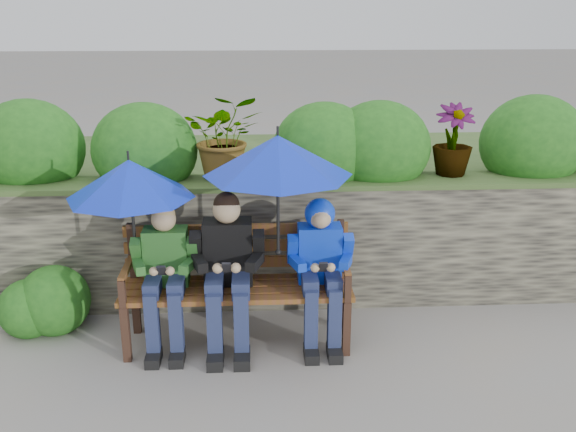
{
  "coord_description": "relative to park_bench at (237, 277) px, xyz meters",
  "views": [
    {
      "loc": [
        -0.23,
        -4.1,
        2.35
      ],
      "look_at": [
        0.0,
        0.1,
        0.95
      ],
      "focal_mm": 40.0,
      "sensor_mm": 36.0,
      "label": 1
    }
  ],
  "objects": [
    {
      "name": "park_bench",
      "position": [
        0.0,
        0.0,
        0.0
      ],
      "size": [
        1.62,
        0.48,
        0.86
      ],
      "color": "#362118",
      "rests_on": "ground"
    },
    {
      "name": "garden_backdrop",
      "position": [
        0.24,
        1.48,
        0.12
      ],
      "size": [
        8.0,
        2.87,
        1.8
      ],
      "color": "#2F2D28",
      "rests_on": "ground"
    },
    {
      "name": "boy_left",
      "position": [
        -0.49,
        -0.07,
        0.1
      ],
      "size": [
        0.46,
        0.53,
        1.04
      ],
      "color": "#34602A",
      "rests_on": "ground"
    },
    {
      "name": "ground",
      "position": [
        0.36,
        -0.12,
        -0.49
      ],
      "size": [
        60.0,
        60.0,
        0.0
      ],
      "primitive_type": "plane",
      "color": "gray",
      "rests_on": "ground"
    },
    {
      "name": "umbrella_right",
      "position": [
        0.29,
        -0.07,
        0.9
      ],
      "size": [
        1.01,
        1.01,
        0.91
      ],
      "color": "#0D29CF",
      "rests_on": "ground"
    },
    {
      "name": "boy_middle",
      "position": [
        -0.06,
        -0.08,
        0.13
      ],
      "size": [
        0.52,
        0.6,
        1.12
      ],
      "color": "black",
      "rests_on": "ground"
    },
    {
      "name": "boy_right",
      "position": [
        0.59,
        -0.06,
        0.14
      ],
      "size": [
        0.46,
        0.56,
        1.05
      ],
      "color": "#123EBA",
      "rests_on": "ground"
    },
    {
      "name": "umbrella_left",
      "position": [
        -0.7,
        -0.02,
        0.74
      ],
      "size": [
        0.87,
        0.87,
        0.76
      ],
      "color": "#0D29CF",
      "rests_on": "ground"
    }
  ]
}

